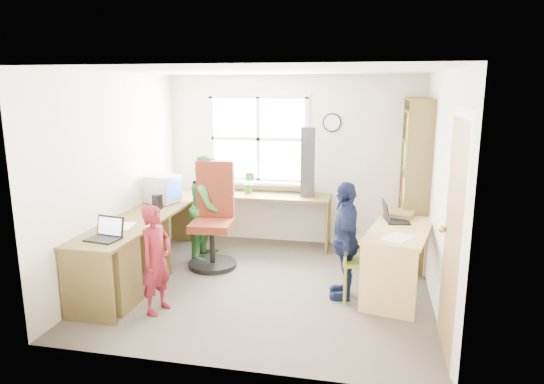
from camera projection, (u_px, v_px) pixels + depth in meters
The scene contains 19 objects.
room at pixel (270, 180), 5.39m from camera, with size 3.64×3.44×2.44m.
l_desk at pixel (149, 248), 5.45m from camera, with size 2.38×2.95×0.75m.
right_desk at pixel (399, 246), 5.26m from camera, with size 0.85×1.39×0.74m.
bookshelf at pixel (414, 186), 6.15m from camera, with size 0.30×1.02×2.10m.
swivel_chair at pixel (213, 222), 6.12m from camera, with size 0.66×0.66×1.31m.
wooden_chair at pixel (355, 255), 5.13m from camera, with size 0.43×0.43×0.91m.
crt_monitor at pixel (163, 189), 6.30m from camera, with size 0.44×0.42×0.36m.
laptop_left at pixel (106, 234), 4.84m from camera, with size 0.35×0.31×0.22m.
laptop_right at pixel (392, 216), 5.48m from camera, with size 0.33×0.38×0.23m.
speaker_a at pixel (157, 202), 5.98m from camera, with size 0.12×0.12×0.18m.
speaker_b at pixel (168, 194), 6.42m from camera, with size 0.11×0.11×0.17m.
cd_tower at pixel (308, 162), 6.62m from camera, with size 0.21×0.19×0.95m.
game_box at pixel (400, 214), 5.67m from camera, with size 0.40×0.40×0.06m.
paper_a at pixel (122, 226), 5.27m from camera, with size 0.26×0.34×0.00m.
paper_b at pixel (398, 238), 4.89m from camera, with size 0.36×0.40×0.00m.
potted_plant at pixel (249, 183), 6.83m from camera, with size 0.18×0.14×0.32m, color #327E34.
person_red at pixel (156, 259), 4.82m from camera, with size 0.40×0.27×1.11m, color maroon.
person_green at pixel (209, 207), 6.39m from camera, with size 0.67×0.52×1.37m, color #2F702C.
person_navy at pixel (345, 240), 5.15m from camera, with size 0.75×0.31×1.28m, color #151F44.
Camera 1 is at (1.11, -5.08, 2.25)m, focal length 32.00 mm.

